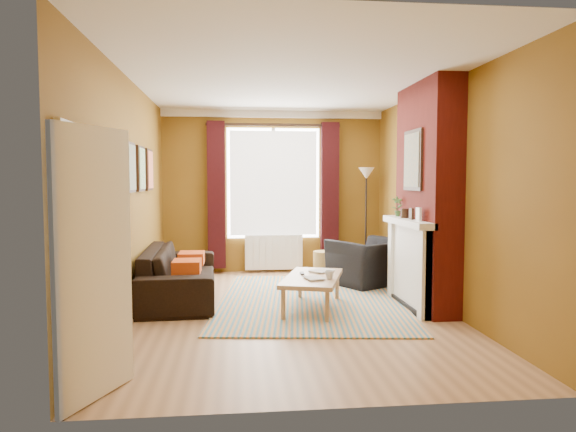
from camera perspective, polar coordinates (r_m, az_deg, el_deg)
The scene contains 12 objects.
ground at distance 6.43m, azimuth 0.23°, elevation -10.43°, with size 5.50×5.50×0.00m, color #976C44.
room_walls at distance 6.61m, azimuth 5.49°, elevation 2.10°, with size 3.82×5.54×2.83m.
striped_rug at distance 6.92m, azimuth 2.53°, elevation -9.31°, with size 2.76×3.56×0.02m.
sofa at distance 7.17m, azimuth -11.92°, elevation -6.20°, with size 2.36×0.92×0.69m, color black.
armchair at distance 7.97m, azimuth 9.10°, elevation -5.11°, with size 1.07×0.94×0.70m, color black.
coffee_table at distance 6.39m, azimuth 2.72°, elevation -7.09°, with size 0.97×1.39×0.42m.
wicker_stool at distance 8.43m, azimuth 4.03°, elevation -5.43°, with size 0.39×0.39×0.44m.
floor_lamp at distance 8.80m, azimuth 8.69°, elevation 2.85°, with size 0.35×0.35×1.82m.
book_a at distance 6.15m, azimuth 2.05°, elevation -6.99°, with size 0.20×0.27×0.02m, color #999999.
book_b at distance 6.75m, azimuth 3.06°, elevation -6.00°, with size 0.22×0.30×0.02m, color #999999.
mug at distance 6.20m, azimuth 4.64°, elevation -6.53°, with size 0.11×0.11×0.10m, color #999999.
tv_remote at distance 6.51m, azimuth 1.58°, elevation -6.39°, with size 0.05×0.15×0.02m.
Camera 1 is at (-0.67, -6.19, 1.60)m, focal length 32.00 mm.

